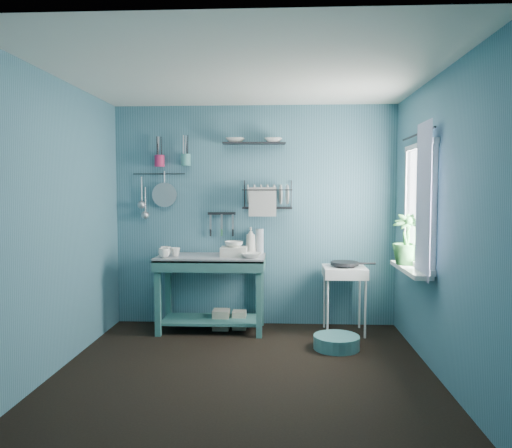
{
  "coord_description": "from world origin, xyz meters",
  "views": [
    {
      "loc": [
        0.31,
        -4.19,
        1.54
      ],
      "look_at": [
        0.05,
        0.85,
        1.2
      ],
      "focal_mm": 35.0,
      "sensor_mm": 36.0,
      "label": 1
    }
  ],
  "objects_px": {
    "mug_mid": "(176,252)",
    "floor_basin": "(337,342)",
    "wash_tub": "(234,252)",
    "colander": "(164,195)",
    "utensil_cup_teal": "(186,160)",
    "water_bottle": "(260,241)",
    "storage_tin_large": "(221,319)",
    "dish_rack": "(267,194)",
    "storage_tin_small": "(239,320)",
    "mug_left": "(164,253)",
    "hotplate_stand": "(344,300)",
    "frying_pan": "(345,263)",
    "utensil_cup_magenta": "(159,161)",
    "mug_right": "(166,251)",
    "potted_plant": "(407,239)",
    "work_counter": "(211,293)",
    "soap_bottle": "(251,240)"
  },
  "relations": [
    {
      "from": "wash_tub",
      "to": "utensil_cup_magenta",
      "type": "xyz_separation_m",
      "value": [
        -0.87,
        0.26,
        0.99
      ]
    },
    {
      "from": "dish_rack",
      "to": "utensil_cup_teal",
      "type": "distance_m",
      "value": 1.0
    },
    {
      "from": "hotplate_stand",
      "to": "potted_plant",
      "type": "xyz_separation_m",
      "value": [
        0.52,
        -0.53,
        0.71
      ]
    },
    {
      "from": "mug_mid",
      "to": "dish_rack",
      "type": "bearing_deg",
      "value": 14.33
    },
    {
      "from": "frying_pan",
      "to": "storage_tin_large",
      "type": "bearing_deg",
      "value": 177.44
    },
    {
      "from": "mug_mid",
      "to": "floor_basin",
      "type": "xyz_separation_m",
      "value": [
        1.68,
        -0.51,
        -0.81
      ]
    },
    {
      "from": "utensil_cup_magenta",
      "to": "storage_tin_large",
      "type": "relative_size",
      "value": 0.59
    },
    {
      "from": "mug_right",
      "to": "colander",
      "type": "distance_m",
      "value": 0.67
    },
    {
      "from": "floor_basin",
      "to": "utensil_cup_teal",
      "type": "bearing_deg",
      "value": 153.31
    },
    {
      "from": "mug_left",
      "to": "mug_right",
      "type": "distance_m",
      "value": 0.16
    },
    {
      "from": "wash_tub",
      "to": "hotplate_stand",
      "type": "relative_size",
      "value": 0.39
    },
    {
      "from": "utensil_cup_teal",
      "to": "dish_rack",
      "type": "bearing_deg",
      "value": -3.09
    },
    {
      "from": "wash_tub",
      "to": "colander",
      "type": "distance_m",
      "value": 1.07
    },
    {
      "from": "mug_right",
      "to": "dish_rack",
      "type": "relative_size",
      "value": 0.22
    },
    {
      "from": "mug_mid",
      "to": "mug_right",
      "type": "distance_m",
      "value": 0.13
    },
    {
      "from": "dish_rack",
      "to": "utensil_cup_teal",
      "type": "xyz_separation_m",
      "value": [
        -0.93,
        0.05,
        0.39
      ]
    },
    {
      "from": "mug_mid",
      "to": "storage_tin_large",
      "type": "distance_m",
      "value": 0.91
    },
    {
      "from": "frying_pan",
      "to": "utensil_cup_magenta",
      "type": "distance_m",
      "value": 2.36
    },
    {
      "from": "frying_pan",
      "to": "floor_basin",
      "type": "xyz_separation_m",
      "value": [
        -0.14,
        -0.56,
        -0.69
      ]
    },
    {
      "from": "colander",
      "to": "storage_tin_large",
      "type": "xyz_separation_m",
      "value": [
        0.67,
        -0.22,
        -1.38
      ]
    },
    {
      "from": "wash_tub",
      "to": "utensil_cup_teal",
      "type": "xyz_separation_m",
      "value": [
        -0.57,
        0.26,
        1.01
      ]
    },
    {
      "from": "water_bottle",
      "to": "floor_basin",
      "type": "height_order",
      "value": "water_bottle"
    },
    {
      "from": "wash_tub",
      "to": "utensil_cup_teal",
      "type": "relative_size",
      "value": 2.15
    },
    {
      "from": "utensil_cup_magenta",
      "to": "utensil_cup_teal",
      "type": "height_order",
      "value": "utensil_cup_teal"
    },
    {
      "from": "dish_rack",
      "to": "utensil_cup_magenta",
      "type": "relative_size",
      "value": 4.23
    },
    {
      "from": "work_counter",
      "to": "storage_tin_large",
      "type": "distance_m",
      "value": 0.32
    },
    {
      "from": "mug_left",
      "to": "utensil_cup_teal",
      "type": "height_order",
      "value": "utensil_cup_teal"
    },
    {
      "from": "mug_mid",
      "to": "floor_basin",
      "type": "distance_m",
      "value": 1.94
    },
    {
      "from": "utensil_cup_magenta",
      "to": "potted_plant",
      "type": "bearing_deg",
      "value": -16.91
    },
    {
      "from": "soap_bottle",
      "to": "frying_pan",
      "type": "xyz_separation_m",
      "value": [
        1.02,
        -0.21,
        -0.22
      ]
    },
    {
      "from": "soap_bottle",
      "to": "storage_tin_small",
      "type": "xyz_separation_m",
      "value": [
        -0.12,
        -0.12,
        -0.88
      ]
    },
    {
      "from": "work_counter",
      "to": "mug_left",
      "type": "bearing_deg",
      "value": -155.55
    },
    {
      "from": "mug_mid",
      "to": "water_bottle",
      "type": "distance_m",
      "value": 0.95
    },
    {
      "from": "wash_tub",
      "to": "hotplate_stand",
      "type": "height_order",
      "value": "wash_tub"
    },
    {
      "from": "work_counter",
      "to": "dish_rack",
      "type": "height_order",
      "value": "dish_rack"
    },
    {
      "from": "wash_tub",
      "to": "storage_tin_small",
      "type": "distance_m",
      "value": 0.79
    },
    {
      "from": "soap_bottle",
      "to": "storage_tin_small",
      "type": "relative_size",
      "value": 1.49
    },
    {
      "from": "utensil_cup_magenta",
      "to": "utensil_cup_teal",
      "type": "relative_size",
      "value": 1.0
    },
    {
      "from": "storage_tin_large",
      "to": "water_bottle",
      "type": "bearing_deg",
      "value": 22.04
    },
    {
      "from": "frying_pan",
      "to": "storage_tin_large",
      "type": "distance_m",
      "value": 1.49
    },
    {
      "from": "frying_pan",
      "to": "colander",
      "type": "bearing_deg",
      "value": 172.04
    },
    {
      "from": "mug_mid",
      "to": "utensil_cup_teal",
      "type": "distance_m",
      "value": 1.06
    },
    {
      "from": "mug_left",
      "to": "utensil_cup_magenta",
      "type": "height_order",
      "value": "utensil_cup_magenta"
    },
    {
      "from": "storage_tin_small",
      "to": "mug_left",
      "type": "bearing_deg",
      "value": -162.9
    },
    {
      "from": "frying_pan",
      "to": "floor_basin",
      "type": "bearing_deg",
      "value": -103.95
    },
    {
      "from": "wash_tub",
      "to": "dish_rack",
      "type": "bearing_deg",
      "value": 30.68
    },
    {
      "from": "mug_right",
      "to": "utensil_cup_magenta",
      "type": "height_order",
      "value": "utensil_cup_magenta"
    },
    {
      "from": "water_bottle",
      "to": "utensil_cup_magenta",
      "type": "height_order",
      "value": "utensil_cup_magenta"
    },
    {
      "from": "mug_right",
      "to": "hotplate_stand",
      "type": "bearing_deg",
      "value": -0.3
    },
    {
      "from": "colander",
      "to": "potted_plant",
      "type": "xyz_separation_m",
      "value": [
        2.54,
        -0.82,
        -0.42
      ]
    }
  ]
}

